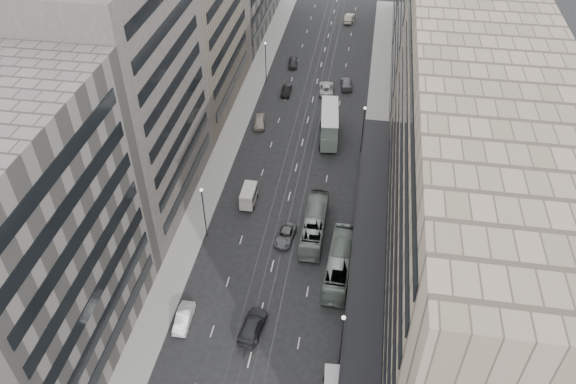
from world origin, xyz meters
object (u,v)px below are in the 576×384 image
Objects in this scene: double_decker at (329,124)px; sedan_1 at (184,318)px; sedan_2 at (285,236)px; panel_van at (249,196)px; bus_far at (314,224)px; bus_near at (340,263)px.

double_decker reaches higher than sedan_1.
double_decker is 25.06m from sedan_2.
panel_van is 0.87× the size of sedan_2.
bus_far is at bearing -25.06° from panel_van.
double_decker is at bearing 70.79° from sedan_1.
sedan_2 is (-3.69, -1.80, -0.98)m from bus_far.
bus_far is 2.47× the size of sedan_2.
panel_van is 21.97m from sedan_1.
bus_near is 1.02× the size of bus_far.
sedan_1 is at bearing 52.53° from bus_far.
sedan_2 is (9.36, 15.29, -0.10)m from sedan_1.
panel_van is (-10.05, 4.66, -0.20)m from bus_far.
double_decker is at bearing 89.00° from sedan_2.
panel_van is at bearing -123.31° from double_decker.
bus_far is 2.84× the size of panel_van.
sedan_2 is (-7.64, 4.75, -1.01)m from bus_near.
bus_far is 2.56× the size of sedan_1.
sedan_2 is at bearing -29.35° from bus_near.
panel_van is at bearing 141.17° from sedan_2.
sedan_2 is (6.36, -6.46, -0.78)m from panel_van.
sedan_1 is 0.96× the size of sedan_2.
bus_near is 2.61× the size of sedan_1.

